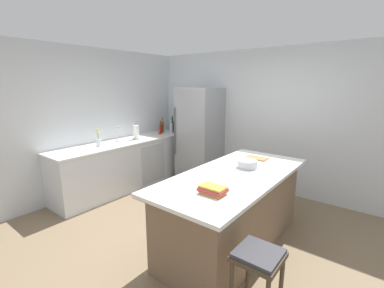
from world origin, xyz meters
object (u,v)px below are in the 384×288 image
(gin_bottle, at_px, (175,125))
(vinegar_bottle, at_px, (163,127))
(refrigerator, at_px, (200,135))
(wine_bottle, at_px, (173,126))
(soda_bottle, at_px, (171,127))
(flower_vase, at_px, (98,141))
(mixing_bowl, at_px, (247,164))
(cookbook_stack, at_px, (213,190))
(syrup_bottle, at_px, (161,128))
(paper_towel_roll, at_px, (136,132))
(kitchen_island, at_px, (233,209))
(sink_faucet, at_px, (117,134))
(hot_sauce_bottle, at_px, (160,130))
(bar_stool, at_px, (258,265))
(cutting_board, at_px, (256,158))

(gin_bottle, xyz_separation_m, vinegar_bottle, (-0.11, -0.29, -0.02))
(refrigerator, xyz_separation_m, vinegar_bottle, (-0.94, -0.12, 0.09))
(wine_bottle, xyz_separation_m, soda_bottle, (0.04, -0.09, -0.02))
(flower_vase, relative_size, wine_bottle, 0.86)
(mixing_bowl, bearing_deg, soda_bottle, 152.56)
(vinegar_bottle, xyz_separation_m, cookbook_stack, (2.77, -2.15, -0.07))
(syrup_bottle, bearing_deg, gin_bottle, 78.26)
(wine_bottle, distance_m, mixing_bowl, 2.88)
(refrigerator, height_order, soda_bottle, refrigerator)
(flower_vase, relative_size, paper_towel_roll, 0.98)
(kitchen_island, xyz_separation_m, refrigerator, (-1.71, 1.61, 0.48))
(paper_towel_roll, bearing_deg, sink_faucet, -100.51)
(kitchen_island, relative_size, refrigerator, 1.20)
(refrigerator, relative_size, hot_sauce_bottle, 9.13)
(syrup_bottle, bearing_deg, cookbook_stack, -36.94)
(gin_bottle, bearing_deg, mixing_bowl, -30.28)
(hot_sauce_bottle, bearing_deg, syrup_bottle, 123.68)
(bar_stool, xyz_separation_m, sink_faucet, (-3.32, 1.13, 0.53))
(bar_stool, bearing_deg, hot_sauce_bottle, 146.28)
(gin_bottle, relative_size, cookbook_stack, 1.38)
(sink_faucet, height_order, gin_bottle, gin_bottle)
(soda_bottle, height_order, hot_sauce_bottle, soda_bottle)
(gin_bottle, distance_m, cutting_board, 2.67)
(vinegar_bottle, bearing_deg, mixing_bowl, -24.29)
(soda_bottle, relative_size, syrup_bottle, 1.15)
(kitchen_island, height_order, bar_stool, kitchen_island)
(bar_stool, bearing_deg, refrigerator, 134.26)
(gin_bottle, xyz_separation_m, syrup_bottle, (-0.08, -0.38, -0.04))
(kitchen_island, distance_m, flower_vase, 2.63)
(sink_faucet, distance_m, flower_vase, 0.43)
(kitchen_island, distance_m, vinegar_bottle, 3.10)
(paper_towel_roll, xyz_separation_m, gin_bottle, (0.01, 1.13, 0.01))
(cutting_board, bearing_deg, kitchen_island, -84.45)
(flower_vase, xyz_separation_m, hot_sauce_bottle, (0.01, 1.47, -0.01))
(wine_bottle, bearing_deg, gin_bottle, 102.00)
(vinegar_bottle, bearing_deg, refrigerator, 7.24)
(paper_towel_roll, height_order, vinegar_bottle, vinegar_bottle)
(soda_bottle, distance_m, cookbook_stack, 3.44)
(flower_vase, height_order, paper_towel_roll, paper_towel_roll)
(wine_bottle, bearing_deg, hot_sauce_bottle, -96.59)
(sink_faucet, distance_m, paper_towel_roll, 0.40)
(paper_towel_roll, bearing_deg, hot_sauce_bottle, 90.70)
(bar_stool, xyz_separation_m, hot_sauce_bottle, (-3.26, 2.18, 0.45))
(cutting_board, bearing_deg, mixing_bowl, -79.21)
(kitchen_island, height_order, paper_towel_roll, paper_towel_roll)
(cutting_board, bearing_deg, refrigerator, 152.21)
(paper_towel_roll, xyz_separation_m, mixing_bowl, (2.56, -0.36, -0.07))
(sink_faucet, distance_m, cookbook_stack, 2.89)
(gin_bottle, bearing_deg, kitchen_island, -35.10)
(bar_stool, distance_m, gin_bottle, 4.22)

